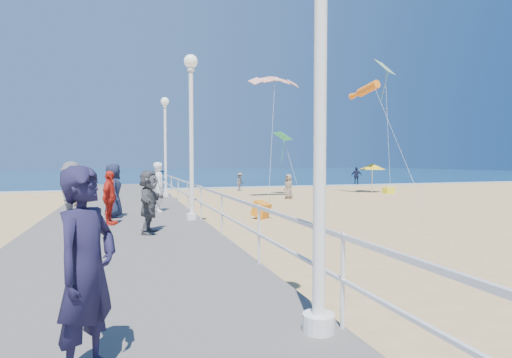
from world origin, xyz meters
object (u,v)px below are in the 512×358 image
object	(u,v)px
beach_walker_a	(240,182)
beach_chair_right	(390,190)
spectator_5	(149,202)
spectator_0	(87,272)
beach_walker_b	(357,176)
beach_chair_left	(388,191)
lamp_post_far	(165,136)
spectator_2	(72,192)
box_kite	(261,211)
lamp_post_near	(321,35)
spectator_4	(113,191)
toddler_held	(163,179)
lamp_post_mid	(191,119)
beach_walker_c	(289,186)
spectator_6	(79,190)
woman_holding_toddler	(159,187)
beach_umbrella	(372,167)
spectator_3	(110,198)

from	to	relation	value
beach_walker_a	beach_chair_right	distance (m)	11.20
spectator_5	spectator_0	bearing A→B (deg)	-171.16
beach_walker_b	beach_chair_left	xyz separation A→B (m)	(-3.66, -9.86, -0.68)
lamp_post_far	spectator_2	distance (m)	9.52
spectator_0	box_kite	bearing A→B (deg)	7.48
lamp_post_near	spectator_4	xyz separation A→B (m)	(-2.44, 10.29, -2.35)
lamp_post_far	toddler_held	size ratio (longest dim) A/B	7.37
spectator_0	spectator_2	xyz separation A→B (m)	(-1.27, 9.69, 0.02)
lamp_post_mid	beach_walker_c	world-z (taller)	lamp_post_mid
spectator_5	beach_walker_b	world-z (taller)	spectator_5
spectator_4	spectator_6	xyz separation A→B (m)	(-1.17, 1.11, -0.03)
spectator_2	beach_chair_right	size ratio (longest dim) A/B	3.45
lamp_post_near	beach_chair_right	xyz separation A→B (m)	(16.28, 20.68, -3.46)
spectator_0	box_kite	size ratio (longest dim) A/B	3.10
lamp_post_far	beach_walker_c	distance (m)	8.00
lamp_post_mid	spectator_6	distance (m)	4.95
toddler_held	beach_chair_right	distance (m)	19.31
lamp_post_near	lamp_post_far	world-z (taller)	same
beach_walker_c	beach_chair_right	bearing A→B (deg)	96.45
spectator_0	lamp_post_near	bearing A→B (deg)	-52.24
spectator_2	beach_chair_left	size ratio (longest dim) A/B	3.45
beach_walker_b	beach_chair_right	distance (m)	9.66
beach_chair_right	toddler_held	bearing A→B (deg)	-151.75
lamp_post_near	spectator_2	distance (m)	10.43
woman_holding_toddler	beach_chair_right	distance (m)	19.49
spectator_2	lamp_post_mid	bearing A→B (deg)	-85.66
lamp_post_mid	beach_walker_a	xyz separation A→B (m)	(6.42, 16.97, -2.95)
lamp_post_mid	lamp_post_far	world-z (taller)	same
spectator_2	beach_walker_a	bearing A→B (deg)	-19.17
beach_chair_left	woman_holding_toddler	bearing A→B (deg)	-152.51
beach_walker_a	beach_chair_left	distance (m)	10.99
beach_walker_a	beach_walker_b	distance (m)	13.43
woman_holding_toddler	spectator_6	xyz separation A→B (m)	(-2.78, -0.02, -0.06)
spectator_2	beach_umbrella	size ratio (longest dim) A/B	0.89
beach_walker_c	lamp_post_near	bearing A→B (deg)	-28.65
spectator_3	spectator_5	xyz separation A→B (m)	(1.04, -1.84, 0.03)
beach_walker_a	box_kite	bearing A→B (deg)	-150.19
spectator_2	beach_chair_left	xyz separation A→B (m)	(19.24, 10.48, -1.15)
spectator_5	beach_walker_b	size ratio (longest dim) A/B	0.95
beach_walker_b	spectator_4	bearing A→B (deg)	72.97
lamp_post_near	woman_holding_toddler	distance (m)	11.68
woman_holding_toddler	beach_chair_left	world-z (taller)	woman_holding_toddler
lamp_post_mid	beach_chair_right	bearing A→B (deg)	35.66
spectator_0	box_kite	xyz separation A→B (m)	(5.46, 11.29, -1.03)
lamp_post_near	spectator_3	world-z (taller)	lamp_post_near
beach_walker_c	beach_chair_left	distance (m)	8.32
woman_holding_toddler	spectator_2	xyz separation A→B (m)	(-2.79, -1.92, 0.02)
box_kite	beach_walker_b	bearing A→B (deg)	10.95
beach_chair_left	beach_walker_a	bearing A→B (deg)	146.93
beach_walker_a	lamp_post_far	bearing A→B (deg)	-176.47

